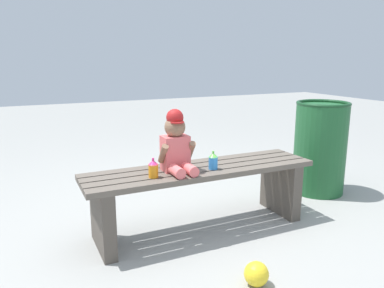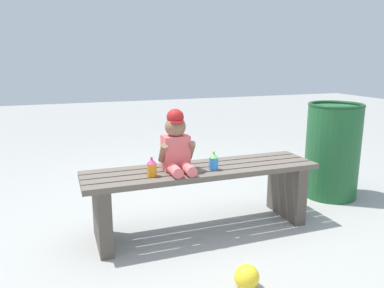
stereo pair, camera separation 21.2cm
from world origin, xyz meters
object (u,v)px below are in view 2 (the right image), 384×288
(child_figure, at_px, (176,144))
(toy_ball, at_px, (247,277))
(sippy_cup_right, at_px, (214,161))
(park_bench, at_px, (202,188))
(trash_bin, at_px, (332,150))
(sippy_cup_left, at_px, (152,167))

(child_figure, height_order, toy_ball, child_figure)
(sippy_cup_right, xyz_separation_m, toy_ball, (-0.09, -0.65, -0.44))
(park_bench, xyz_separation_m, child_figure, (-0.18, -0.01, 0.32))
(child_figure, bearing_deg, trash_bin, 9.37)
(sippy_cup_left, height_order, sippy_cup_right, same)
(trash_bin, bearing_deg, park_bench, -169.56)
(child_figure, xyz_separation_m, trash_bin, (1.46, 0.24, -0.22))
(park_bench, relative_size, trash_bin, 1.98)
(park_bench, bearing_deg, trash_bin, 10.44)
(park_bench, xyz_separation_m, toy_ball, (-0.04, -0.73, -0.24))
(park_bench, distance_m, sippy_cup_left, 0.42)
(sippy_cup_left, xyz_separation_m, sippy_cup_right, (0.42, 0.00, 0.00))
(sippy_cup_left, bearing_deg, park_bench, 11.48)
(sippy_cup_right, bearing_deg, sippy_cup_left, 180.00)
(child_figure, bearing_deg, toy_ball, -78.64)
(sippy_cup_left, bearing_deg, sippy_cup_right, 0.00)
(child_figure, height_order, trash_bin, child_figure)
(park_bench, height_order, toy_ball, park_bench)
(sippy_cup_left, height_order, trash_bin, trash_bin)
(sippy_cup_right, distance_m, toy_ball, 0.79)
(park_bench, relative_size, toy_ball, 12.13)
(sippy_cup_right, bearing_deg, toy_ball, -97.74)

